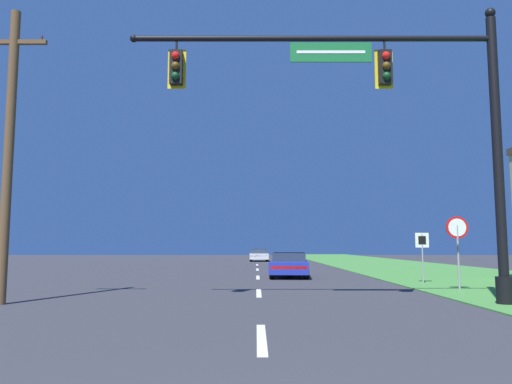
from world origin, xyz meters
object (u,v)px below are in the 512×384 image
(far_car, at_px, (257,255))
(car_ahead, at_px, (287,265))
(utility_pole_near, at_px, (7,148))
(stop_sign, at_px, (455,236))
(signal_mast, at_px, (403,119))
(route_sign_post, at_px, (420,246))

(far_car, bearing_deg, car_ahead, -86.91)
(utility_pole_near, bearing_deg, stop_sign, 14.97)
(signal_mast, relative_size, car_ahead, 2.11)
(far_car, height_order, route_sign_post, route_sign_post)
(route_sign_post, bearing_deg, stop_sign, -88.80)
(far_car, bearing_deg, utility_pole_near, -100.94)
(car_ahead, distance_m, stop_sign, 9.63)
(car_ahead, relative_size, route_sign_post, 2.37)
(car_ahead, bearing_deg, signal_mast, -78.69)
(route_sign_post, xyz_separation_m, utility_pole_near, (-13.56, -7.09, 2.68))
(signal_mast, bearing_deg, far_car, 95.77)
(stop_sign, height_order, route_sign_post, stop_sign)
(far_car, relative_size, route_sign_post, 2.12)
(signal_mast, height_order, route_sign_post, signal_mast)
(signal_mast, xyz_separation_m, utility_pole_near, (-10.78, 0.22, -0.76))
(car_ahead, height_order, stop_sign, stop_sign)
(signal_mast, xyz_separation_m, far_car, (-3.72, 36.76, -4.36))
(signal_mast, height_order, utility_pole_near, utility_pole_near)
(signal_mast, height_order, car_ahead, signal_mast)
(far_car, height_order, utility_pole_near, utility_pole_near)
(signal_mast, bearing_deg, utility_pole_near, 178.84)
(stop_sign, xyz_separation_m, utility_pole_near, (-13.63, -3.65, 2.34))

